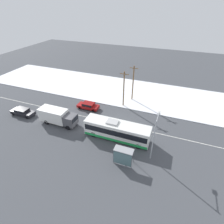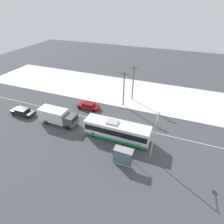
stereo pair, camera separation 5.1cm
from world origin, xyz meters
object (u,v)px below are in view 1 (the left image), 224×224
object	(u,v)px
parked_car_near_truck	(23,111)
streetlamp	(155,133)
city_bus	(117,130)
pedestrian_at_stop	(119,150)
bus_shelter	(123,155)
sedan_car	(88,105)
utility_pole_roadside	(124,89)
utility_pole_snowlot	(133,83)
box_truck	(57,116)

from	to	relation	value
parked_car_near_truck	streetlamp	size ratio (longest dim) A/B	0.72
city_bus	pedestrian_at_stop	world-z (taller)	city_bus
parked_car_near_truck	bus_shelter	bearing A→B (deg)	-11.61
bus_shelter	streetlamp	size ratio (longest dim) A/B	0.40
streetlamp	city_bus	bearing A→B (deg)	162.88
sedan_car	utility_pole_roadside	world-z (taller)	utility_pole_roadside
sedan_car	utility_pole_snowlot	size ratio (longest dim) A/B	0.57
city_bus	box_truck	size ratio (longest dim) A/B	1.51
city_bus	sedan_car	distance (m)	10.73
city_bus	parked_car_near_truck	bearing A→B (deg)	-179.44
utility_pole_snowlot	city_bus	bearing A→B (deg)	-85.09
sedan_car	bus_shelter	distance (m)	15.74
parked_car_near_truck	streetlamp	world-z (taller)	streetlamp
city_bus	parked_car_near_truck	size ratio (longest dim) A/B	2.22
utility_pole_roadside	utility_pole_snowlot	xyz separation A→B (m)	(1.04, 3.25, 0.11)
utility_pole_roadside	utility_pole_snowlot	distance (m)	3.42
box_truck	streetlamp	world-z (taller)	streetlamp
box_truck	utility_pole_snowlot	bearing A→B (deg)	52.67
bus_shelter	streetlamp	world-z (taller)	streetlamp
box_truck	streetlamp	distance (m)	17.59
bus_shelter	streetlamp	xyz separation A→B (m)	(3.42, 2.89, 2.60)
box_truck	bus_shelter	size ratio (longest dim) A/B	2.65
utility_pole_snowlot	parked_car_near_truck	bearing A→B (deg)	-143.59
sedan_car	pedestrian_at_stop	xyz separation A→B (m)	(10.15, -9.86, 0.21)
box_truck	streetlamp	size ratio (longest dim) A/B	1.05
parked_car_near_truck	streetlamp	bearing A→B (deg)	-3.69
utility_pole_snowlot	pedestrian_at_stop	bearing A→B (deg)	-80.73
box_truck	parked_car_near_truck	distance (m)	8.19
parked_car_near_truck	pedestrian_at_stop	world-z (taller)	pedestrian_at_stop
pedestrian_at_stop	utility_pole_snowlot	distance (m)	17.29
utility_pole_roadside	box_truck	bearing A→B (deg)	-132.15
pedestrian_at_stop	utility_pole_snowlot	xyz separation A→B (m)	(-2.74, 16.78, 3.12)
utility_pole_snowlot	streetlamp	bearing A→B (deg)	-64.96
sedan_car	bus_shelter	xyz separation A→B (m)	(11.08, -11.14, 0.91)
city_bus	box_truck	distance (m)	11.34
sedan_car	utility_pole_snowlot	bearing A→B (deg)	-136.95
bus_shelter	streetlamp	distance (m)	5.17
pedestrian_at_stop	utility_pole_roadside	size ratio (longest dim) A/B	0.21
bus_shelter	city_bus	bearing A→B (deg)	118.19
bus_shelter	utility_pole_roadside	distance (m)	15.71
utility_pole_roadside	bus_shelter	bearing A→B (deg)	-72.34
city_bus	pedestrian_at_stop	xyz separation A→B (m)	(1.59, -3.44, -0.57)
city_bus	utility_pole_snowlot	distance (m)	13.63
streetlamp	sedan_car	bearing A→B (deg)	150.35
bus_shelter	box_truck	bearing A→B (deg)	161.34
city_bus	streetlamp	size ratio (longest dim) A/B	1.59
sedan_car	streetlamp	distance (m)	17.05
parked_car_near_truck	utility_pole_roadside	bearing A→B (deg)	30.70
pedestrian_at_stop	box_truck	bearing A→B (deg)	165.24
sedan_car	city_bus	bearing A→B (deg)	143.10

